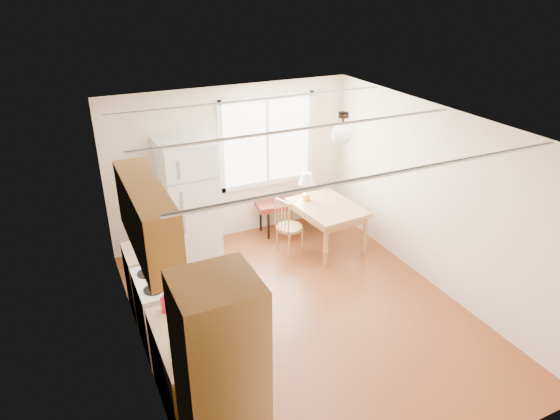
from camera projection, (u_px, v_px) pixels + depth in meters
room_shell at (305, 229)px, 5.94m from camera, size 4.60×5.60×2.62m
kitchen_run at (181, 327)px, 4.94m from camera, size 0.65×3.40×2.20m
window_unit at (267, 141)px, 8.06m from camera, size 1.64×0.05×1.51m
pendant_light at (342, 133)px, 6.11m from camera, size 0.26×0.26×0.40m
refrigerator at (188, 200)px, 7.48m from camera, size 0.79×0.81×1.86m
bench at (291, 204)px, 8.44m from camera, size 1.22×0.61×0.54m
dining_table at (327, 211)px, 7.82m from camera, size 0.97×1.24×0.73m
chair at (286, 223)px, 7.69m from camera, size 0.44×0.43×0.92m
table_lamp at (307, 181)px, 7.82m from camera, size 0.27×0.27×0.47m
coffee_maker at (191, 336)px, 4.49m from camera, size 0.23×0.28×0.40m
kettle at (166, 304)px, 5.04m from camera, size 0.11×0.11×0.20m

